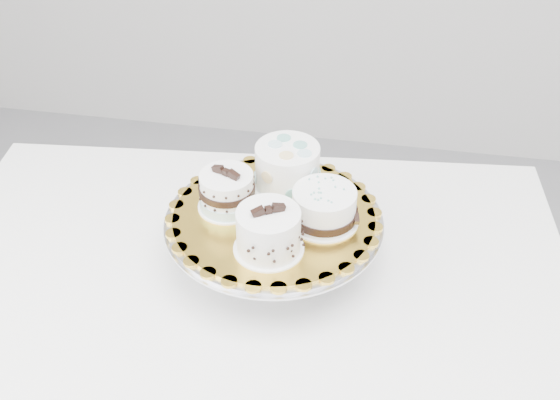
% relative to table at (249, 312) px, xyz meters
% --- Properties ---
extents(table, '(1.18, 0.84, 0.75)m').
position_rel_table_xyz_m(table, '(0.00, 0.00, 0.00)').
color(table, white).
rests_on(table, floor).
extents(cake_stand, '(0.37, 0.37, 0.10)m').
position_rel_table_xyz_m(cake_stand, '(0.04, 0.05, 0.16)').
color(cake_stand, gray).
rests_on(cake_stand, table).
extents(cake_board, '(0.44, 0.44, 0.00)m').
position_rel_table_xyz_m(cake_board, '(0.04, 0.05, 0.19)').
color(cake_board, gold).
rests_on(cake_board, cake_stand).
extents(cake_swirl, '(0.14, 0.14, 0.09)m').
position_rel_table_xyz_m(cake_swirl, '(0.05, -0.04, 0.23)').
color(cake_swirl, white).
rests_on(cake_swirl, cake_board).
extents(cake_banded, '(0.12, 0.12, 0.08)m').
position_rel_table_xyz_m(cake_banded, '(-0.04, 0.05, 0.22)').
color(cake_banded, white).
rests_on(cake_banded, cake_board).
extents(cake_dots, '(0.13, 0.13, 0.08)m').
position_rel_table_xyz_m(cake_dots, '(0.05, 0.13, 0.23)').
color(cake_dots, white).
rests_on(cake_dots, cake_board).
extents(cake_ribbon, '(0.12, 0.12, 0.06)m').
position_rel_table_xyz_m(cake_ribbon, '(0.12, 0.04, 0.22)').
color(cake_ribbon, white).
rests_on(cake_ribbon, cake_board).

